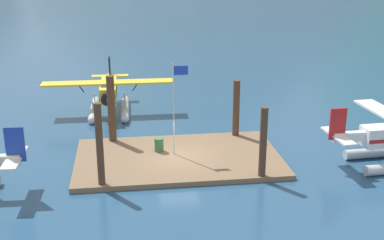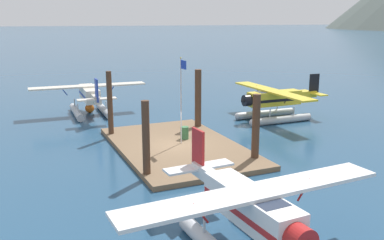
{
  "view_description": "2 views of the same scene",
  "coord_description": "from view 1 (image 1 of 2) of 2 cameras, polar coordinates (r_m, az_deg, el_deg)",
  "views": [
    {
      "loc": [
        -3.12,
        -29.22,
        12.34
      ],
      "look_at": [
        1.08,
        1.46,
        2.15
      ],
      "focal_mm": 47.25,
      "sensor_mm": 36.0,
      "label": 1
    },
    {
      "loc": [
        25.29,
        -9.99,
        8.51
      ],
      "look_at": [
        -0.22,
        1.16,
        1.85
      ],
      "focal_mm": 39.26,
      "sensor_mm": 36.0,
      "label": 2
    }
  ],
  "objects": [
    {
      "name": "seaplane_yellow_bow_left",
      "position": [
        41.39,
        -9.37,
        2.89
      ],
      "size": [
        10.42,
        7.98,
        3.84
      ],
      "color": "#B7BABF",
      "rests_on": "ground"
    },
    {
      "name": "piling_far_left",
      "position": [
        34.09,
        -9.08,
        1.01
      ],
      "size": [
        0.51,
        0.51,
        4.79
      ],
      "primitive_type": "cylinder",
      "color": "#4C3323",
      "rests_on": "ground"
    },
    {
      "name": "piling_near_right",
      "position": [
        28.6,
        8.02,
        -2.78
      ],
      "size": [
        0.42,
        0.42,
        4.37
      ],
      "primitive_type": "cylinder",
      "color": "#4C3323",
      "rests_on": "ground"
    },
    {
      "name": "dock_platform",
      "position": [
        31.82,
        -1.57,
        -4.33
      ],
      "size": [
        12.74,
        7.75,
        0.3
      ],
      "primitive_type": "cube",
      "color": "brown",
      "rests_on": "ground"
    },
    {
      "name": "ground_plane",
      "position": [
        31.88,
        -1.56,
        -4.58
      ],
      "size": [
        1200.0,
        1200.0,
        0.0
      ],
      "primitive_type": "plane",
      "color": "navy"
    },
    {
      "name": "piling_far_right",
      "position": [
        34.95,
        5.0,
        1.12
      ],
      "size": [
        0.47,
        0.47,
        4.23
      ],
      "primitive_type": "cylinder",
      "color": "#4C3323",
      "rests_on": "ground"
    },
    {
      "name": "flagpole",
      "position": [
        30.9,
        -1.87,
        2.44
      ],
      "size": [
        0.95,
        0.1,
        5.84
      ],
      "color": "silver",
      "rests_on": "dock_platform"
    },
    {
      "name": "piling_near_left",
      "position": [
        27.63,
        -10.37,
        -3.04
      ],
      "size": [
        0.39,
        0.39,
        4.93
      ],
      "primitive_type": "cylinder",
      "color": "#4C3323",
      "rests_on": "ground"
    },
    {
      "name": "fuel_drum",
      "position": [
        32.41,
        -3.74,
        -2.8
      ],
      "size": [
        0.62,
        0.62,
        0.88
      ],
      "color": "#33663D",
      "rests_on": "dock_platform"
    }
  ]
}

